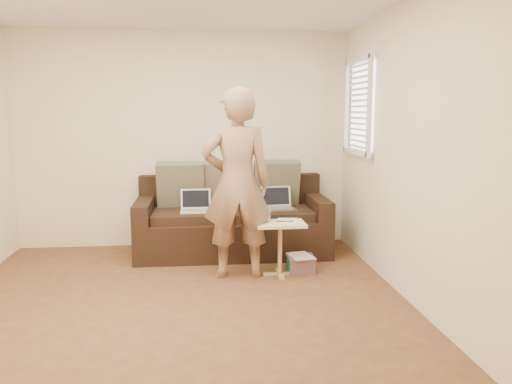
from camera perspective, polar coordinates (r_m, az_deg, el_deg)
floor at (r=4.38m, az=-8.71°, el=-13.21°), size 4.50×4.50×0.00m
wall_back at (r=6.32m, az=-8.10°, el=5.75°), size 4.00×0.00×4.00m
wall_front at (r=1.85m, az=-12.69°, el=-2.10°), size 4.00×0.00×4.00m
wall_right at (r=4.44m, az=17.63°, el=4.07°), size 0.00×4.50×4.50m
window_blinds at (r=5.82m, az=11.38°, el=9.33°), size 0.12×0.88×1.08m
sofa at (r=5.97m, az=-2.64°, el=-2.84°), size 2.20×0.95×0.85m
pillow_left at (r=6.09m, az=-8.42°, el=0.79°), size 0.55×0.29×0.57m
pillow_mid at (r=6.14m, az=-3.27°, el=0.94°), size 0.55×0.27×0.57m
pillow_right at (r=6.19m, az=2.30°, el=1.01°), size 0.55×0.28×0.57m
laptop_silver at (r=5.95m, az=2.54°, el=-1.94°), size 0.38×0.29×0.24m
laptop_white at (r=5.85m, az=-6.73°, el=-2.20°), size 0.34×0.25×0.25m
person at (r=5.04m, az=-2.13°, el=0.95°), size 0.69×0.47×1.89m
side_table at (r=5.21m, az=2.69°, el=-6.33°), size 0.50×0.35×0.55m
drinking_glass at (r=5.21m, az=1.25°, el=-2.55°), size 0.07×0.07×0.12m
scissors at (r=5.16m, az=3.22°, el=-3.29°), size 0.19×0.12×0.02m
paper_on_table at (r=5.20m, az=3.62°, el=-3.26°), size 0.25×0.33×0.00m
striped_box at (r=5.36m, az=5.00°, el=-7.97°), size 0.28×0.28×0.17m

